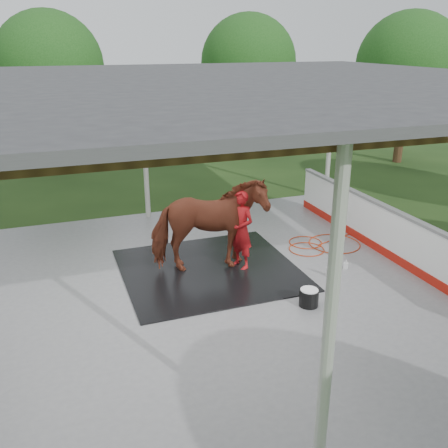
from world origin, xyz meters
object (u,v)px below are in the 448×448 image
object	(u,v)px
horse	(209,225)
wash_bucket	(309,297)
handler	(241,230)
dasher_board	(393,236)

from	to	relation	value
horse	wash_bucket	world-z (taller)	horse
handler	wash_bucket	world-z (taller)	handler
dasher_board	wash_bucket	distance (m)	3.10
horse	handler	bearing A→B (deg)	-91.12
dasher_board	horse	world-z (taller)	horse
horse	handler	size ratio (longest dim) A/B	1.36
wash_bucket	dasher_board	bearing A→B (deg)	24.13
handler	dasher_board	bearing A→B (deg)	57.41
handler	wash_bucket	size ratio (longest dim) A/B	4.84
horse	wash_bucket	bearing A→B (deg)	-142.16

